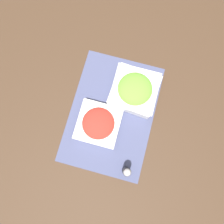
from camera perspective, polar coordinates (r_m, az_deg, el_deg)
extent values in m
plane|color=#422D1E|center=(0.99, 0.00, -0.36)|extent=(3.00, 3.00, 0.00)
cube|color=#474C70|center=(0.99, 0.00, -0.34)|extent=(0.54, 0.37, 0.00)
cube|color=white|center=(0.96, -3.50, -3.16)|extent=(0.18, 0.18, 0.05)
cube|color=white|center=(0.93, -3.59, -2.96)|extent=(0.18, 0.18, 0.00)
ellipsoid|color=red|center=(0.94, -3.58, -2.98)|extent=(0.14, 0.14, 0.04)
cube|color=white|center=(0.98, 5.83, 5.48)|extent=(0.21, 0.21, 0.06)
cube|color=white|center=(0.95, 6.03, 6.02)|extent=(0.20, 0.20, 0.00)
ellipsoid|color=#6BAD38|center=(0.96, 6.02, 5.98)|extent=(0.15, 0.15, 0.06)
cylinder|color=black|center=(0.93, 3.78, -15.19)|extent=(0.03, 0.03, 0.09)
sphere|color=#B2B2B7|center=(0.88, 4.00, -15.45)|extent=(0.03, 0.03, 0.03)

